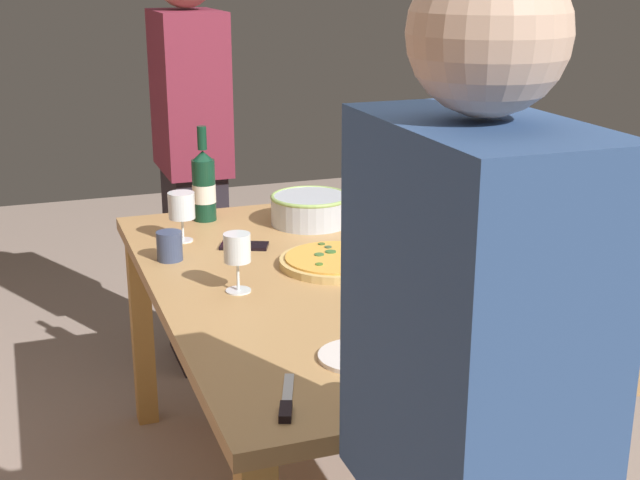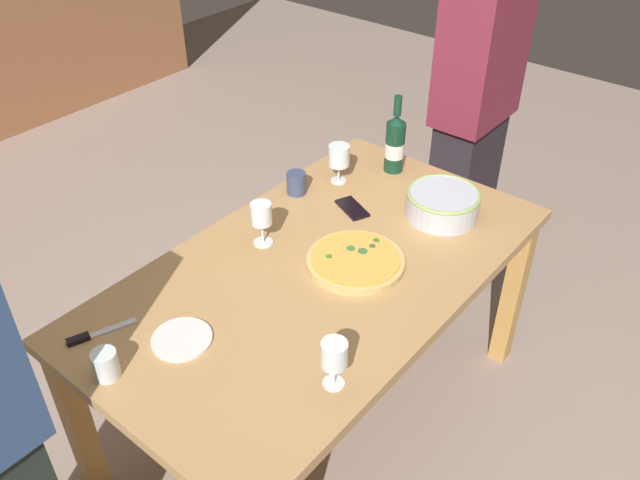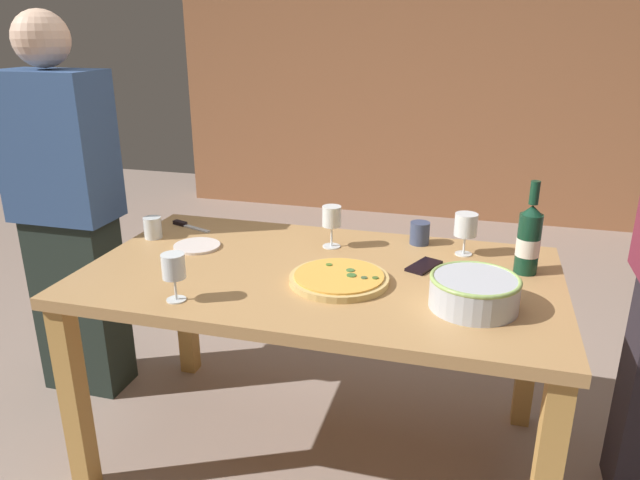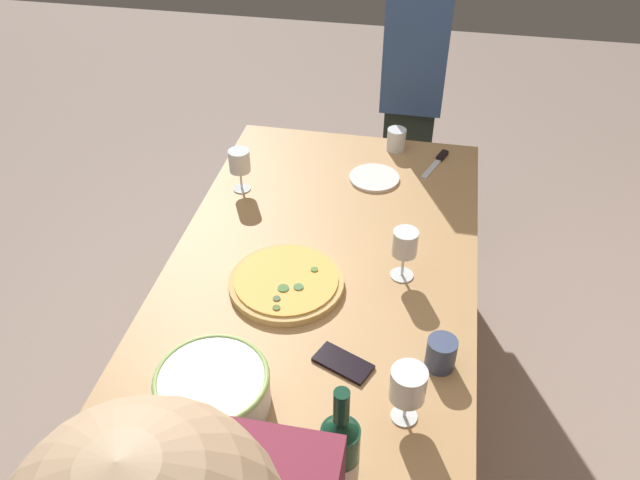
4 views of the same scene
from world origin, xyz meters
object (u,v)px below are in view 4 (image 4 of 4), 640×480
object	(u,v)px
dining_table	(320,293)
person_guest_left	(414,88)
pizza	(286,282)
wine_glass_near_pizza	(240,162)
cup_amber	(396,140)
cell_phone	(343,363)
wine_glass_by_bottle	(405,245)
wine_glass_far_left	(408,386)
side_plate	(374,178)
serving_bowl	(213,389)
wine_bottle	(340,457)
cup_ceramic	(441,353)
pizza_knife	(438,161)

from	to	relation	value
dining_table	person_guest_left	bearing A→B (deg)	171.08
pizza	dining_table	bearing A→B (deg)	137.34
wine_glass_near_pizza	cup_amber	size ratio (longest dim) A/B	1.79
cell_phone	person_guest_left	xyz separation A→B (m)	(-1.47, 0.05, 0.05)
cup_amber	person_guest_left	size ratio (longest dim) A/B	0.05
cup_amber	wine_glass_by_bottle	bearing A→B (deg)	7.22
wine_glass_far_left	side_plate	xyz separation A→B (m)	(-0.97, -0.19, -0.11)
wine_glass_by_bottle	side_plate	bearing A→B (deg)	-163.84
serving_bowl	wine_glass_by_bottle	world-z (taller)	wine_glass_by_bottle
wine_bottle	side_plate	bearing A→B (deg)	-176.34
serving_bowl	cup_ceramic	size ratio (longest dim) A/B	3.09
side_plate	person_guest_left	bearing A→B (deg)	172.40
wine_glass_by_bottle	pizza_knife	world-z (taller)	wine_glass_by_bottle
serving_bowl	wine_glass_by_bottle	xyz separation A→B (m)	(-0.53, 0.39, 0.06)
dining_table	side_plate	world-z (taller)	side_plate
dining_table	cup_amber	distance (m)	0.75
wine_bottle	wine_glass_far_left	bearing A→B (deg)	150.80
wine_glass_near_pizza	wine_glass_by_bottle	distance (m)	0.67
pizza	serving_bowl	size ratio (longest dim) A/B	1.23
wine_glass_far_left	cell_phone	world-z (taller)	wine_glass_far_left
side_plate	dining_table	bearing A→B (deg)	-10.54
dining_table	wine_glass_near_pizza	distance (m)	0.53
wine_bottle	person_guest_left	bearing A→B (deg)	179.75
pizza	wine_glass_near_pizza	world-z (taller)	wine_glass_near_pizza
cup_ceramic	side_plate	world-z (taller)	cup_ceramic
wine_glass_near_pizza	person_guest_left	bearing A→B (deg)	146.09
pizza	cup_ceramic	distance (m)	0.49
pizza	cell_phone	bearing A→B (deg)	38.88
wine_glass_far_left	cell_phone	distance (m)	0.23
wine_glass_near_pizza	serving_bowl	bearing A→B (deg)	12.37
wine_glass_far_left	cup_amber	distance (m)	1.20
wine_glass_by_bottle	cup_ceramic	distance (m)	0.35
dining_table	cup_amber	xyz separation A→B (m)	(-0.72, 0.15, 0.14)
cup_ceramic	person_guest_left	distance (m)	1.44
pizza	wine_glass_far_left	xyz separation A→B (m)	(0.38, 0.37, 0.10)
cup_ceramic	wine_bottle	bearing A→B (deg)	-26.49
wine_glass_by_bottle	pizza_knife	bearing A→B (deg)	173.74
side_plate	person_guest_left	world-z (taller)	person_guest_left
wine_glass_far_left	person_guest_left	distance (m)	1.60
wine_bottle	pizza_knife	bearing A→B (deg)	174.17
wine_bottle	wine_glass_near_pizza	bearing A→B (deg)	-153.66
dining_table	wine_glass_by_bottle	distance (m)	0.31
pizza_knife	serving_bowl	bearing A→B (deg)	-21.25
wine_glass_near_pizza	side_plate	size ratio (longest dim) A/B	0.86
wine_glass_far_left	side_plate	bearing A→B (deg)	-168.84
serving_bowl	wine_glass_far_left	size ratio (longest dim) A/B	1.71
wine_glass_far_left	cup_amber	world-z (taller)	wine_glass_far_left
cup_ceramic	cell_phone	bearing A→B (deg)	-79.60
cell_phone	dining_table	bearing A→B (deg)	43.52
dining_table	wine_glass_far_left	size ratio (longest dim) A/B	10.30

